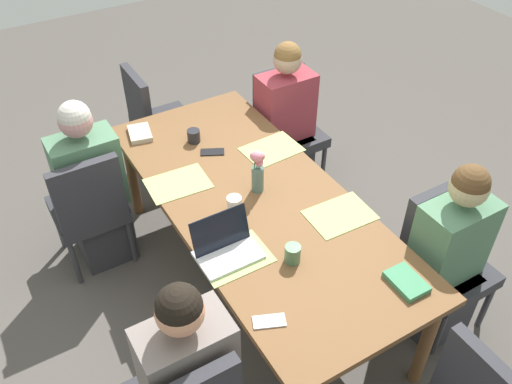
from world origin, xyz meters
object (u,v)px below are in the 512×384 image
object	(u,v)px
book_red_cover	(140,133)
phone_black	(212,152)
chair_head_right_right_mid	(155,118)
phone_silver	(269,321)
person_near_left_mid	(444,262)
flower_vase	(258,169)
coffee_mug_near_left	(194,136)
person_near_left_far	(285,126)
dining_table	(256,207)
laptop_far_right_near	(226,247)
chair_far_left_near	(89,206)
coffee_mug_near_right	(234,203)
chair_near_left_far	(286,122)
book_blue_cover	(407,282)
chair_near_left_mid	(441,253)
coffee_mug_centre_left	(293,254)
person_far_left_near	(94,193)

from	to	relation	value
book_red_cover	phone_black	xyz separation A→B (m)	(-0.42, -0.33, -0.01)
chair_head_right_right_mid	phone_silver	bearing A→B (deg)	171.46
person_near_left_mid	flower_vase	size ratio (longest dim) A/B	4.25
flower_vase	coffee_mug_near_left	world-z (taller)	flower_vase
person_near_left_far	coffee_mug_near_left	bearing A→B (deg)	97.55
dining_table	person_near_left_mid	size ratio (longest dim) A/B	1.90
person_near_left_mid	laptop_far_right_near	xyz separation A→B (m)	(0.50, 1.10, 0.25)
flower_vase	book_red_cover	bearing A→B (deg)	23.62
person_near_left_mid	laptop_far_right_near	size ratio (longest dim) A/B	3.73
dining_table	phone_black	world-z (taller)	phone_black
dining_table	chair_far_left_near	bearing A→B (deg)	48.71
coffee_mug_near_right	phone_black	size ratio (longest dim) A/B	0.56
phone_black	person_near_left_far	bearing A→B (deg)	-132.31
chair_near_left_far	book_blue_cover	xyz separation A→B (m)	(-1.79, 0.48, 0.25)
chair_near_left_mid	chair_head_right_right_mid	bearing A→B (deg)	21.65
chair_head_right_right_mid	coffee_mug_centre_left	world-z (taller)	chair_head_right_right_mid
person_near_left_mid	person_far_left_near	bearing A→B (deg)	43.49
person_near_left_mid	book_red_cover	size ratio (longest dim) A/B	5.97
chair_near_left_mid	person_near_left_mid	size ratio (longest dim) A/B	0.75
chair_near_left_mid	phone_black	xyz separation A→B (m)	(1.25, 0.82, 0.24)
coffee_mug_near_left	coffee_mug_near_right	bearing A→B (deg)	172.65
chair_far_left_near	chair_head_right_right_mid	bearing A→B (deg)	-45.56
person_near_left_mid	book_blue_cover	xyz separation A→B (m)	(-0.12, 0.44, 0.22)
person_far_left_near	phone_silver	size ratio (longest dim) A/B	7.97
phone_silver	phone_black	bearing A→B (deg)	-82.95
flower_vase	chair_near_left_mid	bearing A→B (deg)	-135.80
coffee_mug_near_left	phone_silver	xyz separation A→B (m)	(-1.46, 0.33, -0.04)
chair_head_right_right_mid	phone_silver	world-z (taller)	chair_head_right_right_mid
book_red_cover	phone_silver	bearing A→B (deg)	-169.35
person_near_left_far	book_blue_cover	distance (m)	1.78
book_blue_cover	phone_black	bearing A→B (deg)	13.62
dining_table	book_red_cover	bearing A→B (deg)	19.65
chair_far_left_near	coffee_mug_centre_left	size ratio (longest dim) A/B	9.04
person_near_left_mid	coffee_mug_centre_left	xyz separation A→B (m)	(0.29, 0.84, 0.26)
book_red_cover	chair_head_right_right_mid	bearing A→B (deg)	-17.26
chair_near_left_far	phone_silver	bearing A→B (deg)	144.57
person_near_left_far	coffee_mug_near_left	xyz separation A→B (m)	(-0.10, 0.78, 0.25)
dining_table	chair_head_right_right_mid	world-z (taller)	chair_head_right_right_mid
chair_far_left_near	person_near_left_mid	distance (m)	2.16
phone_silver	person_near_left_mid	bearing A→B (deg)	-158.41
chair_near_left_far	phone_black	distance (m)	0.90
coffee_mug_centre_left	book_red_cover	distance (m)	1.47
chair_near_left_mid	coffee_mug_near_left	size ratio (longest dim) A/B	10.65
chair_far_left_near	book_red_cover	bearing A→B (deg)	-63.43
person_far_left_near	coffee_mug_near_left	bearing A→B (deg)	-97.02
flower_vase	coffee_mug_centre_left	xyz separation A→B (m)	(-0.57, 0.13, -0.11)
flower_vase	book_red_cover	xyz separation A→B (m)	(0.88, 0.38, -0.14)
person_near_left_far	chair_head_right_right_mid	bearing A→B (deg)	50.14
person_far_left_near	book_red_cover	xyz separation A→B (m)	(0.16, -0.41, 0.22)
chair_far_left_near	flower_vase	xyz separation A→B (m)	(-0.64, -0.85, 0.39)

